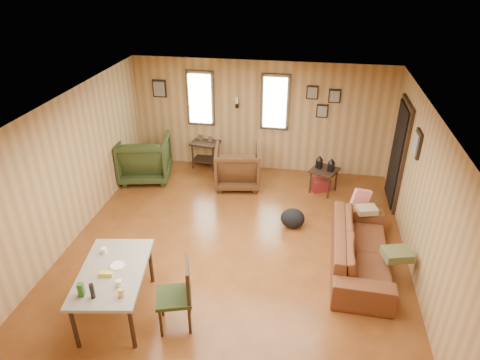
# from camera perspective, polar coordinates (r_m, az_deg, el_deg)

# --- Properties ---
(room) EXTENTS (5.54, 6.04, 2.44)m
(room) POSITION_cam_1_polar(r_m,az_deg,el_deg) (6.75, 1.24, 0.54)
(room) COLOR brown
(room) RESTS_ON ground
(sofa) EXTENTS (0.70, 2.20, 0.85)m
(sofa) POSITION_cam_1_polar(r_m,az_deg,el_deg) (6.82, 15.93, -8.06)
(sofa) COLOR brown
(sofa) RESTS_ON ground
(recliner_brown) EXTENTS (1.03, 0.98, 0.93)m
(recliner_brown) POSITION_cam_1_polar(r_m,az_deg,el_deg) (8.77, -0.35, 2.05)
(recliner_brown) COLOR #442914
(recliner_brown) RESTS_ON ground
(recliner_green) EXTENTS (1.20, 1.15, 1.05)m
(recliner_green) POSITION_cam_1_polar(r_m,az_deg,el_deg) (9.24, -12.60, 3.17)
(recliner_green) COLOR #293518
(recliner_green) RESTS_ON ground
(end_table) EXTENTS (0.66, 0.62, 0.75)m
(end_table) POSITION_cam_1_polar(r_m,az_deg,el_deg) (9.62, -4.51, 4.14)
(end_table) COLOR #2F1F15
(end_table) RESTS_ON ground
(side_table) EXTENTS (0.64, 0.64, 0.78)m
(side_table) POSITION_cam_1_polar(r_m,az_deg,el_deg) (8.65, 11.23, 1.56)
(side_table) COLOR #2F1F15
(side_table) RESTS_ON ground
(cooler) EXTENTS (0.42, 0.36, 0.25)m
(cooler) POSITION_cam_1_polar(r_m,az_deg,el_deg) (8.88, 10.66, -0.60)
(cooler) COLOR maroon
(cooler) RESTS_ON ground
(backpack) EXTENTS (0.44, 0.34, 0.37)m
(backpack) POSITION_cam_1_polar(r_m,az_deg,el_deg) (7.61, 7.03, -5.09)
(backpack) COLOR black
(backpack) RESTS_ON ground
(sofa_pillows) EXTENTS (0.82, 1.71, 0.35)m
(sofa_pillows) POSITION_cam_1_polar(r_m,az_deg,el_deg) (7.13, 18.03, -5.93)
(sofa_pillows) COLOR brown
(sofa_pillows) RESTS_ON sofa
(dining_table) EXTENTS (1.04, 1.50, 0.91)m
(dining_table) POSITION_cam_1_polar(r_m,az_deg,el_deg) (5.90, -16.66, -12.07)
(dining_table) COLOR gray
(dining_table) RESTS_ON ground
(dining_chair) EXTENTS (0.55, 0.55, 0.98)m
(dining_chair) POSITION_cam_1_polar(r_m,az_deg,el_deg) (5.62, -8.07, -14.55)
(dining_chair) COLOR #293518
(dining_chair) RESTS_ON ground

